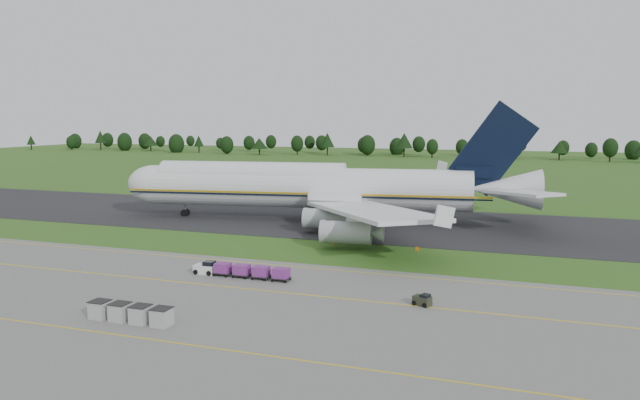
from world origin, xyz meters
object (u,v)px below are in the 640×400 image
at_px(aircraft, 314,187).
at_px(utility_cart, 422,301).
at_px(baggage_train, 240,270).
at_px(uld_row, 130,313).
at_px(edge_markers, 375,246).

bearing_deg(aircraft, utility_cart, -58.16).
xyz_separation_m(aircraft, utility_cart, (30.09, -48.46, -6.01)).
relative_size(aircraft, utility_cart, 38.60).
relative_size(aircraft, baggage_train, 6.32).
height_order(aircraft, baggage_train, aircraft).
xyz_separation_m(aircraft, uld_row, (4.02, -63.38, -5.61)).
bearing_deg(utility_cart, aircraft, 121.84).
xyz_separation_m(utility_cart, edge_markers, (-12.23, 27.22, -0.28)).
distance_m(baggage_train, uld_row, 19.21).
bearing_deg(utility_cart, baggage_train, 170.08).
distance_m(aircraft, edge_markers, 28.46).
bearing_deg(edge_markers, baggage_train, -116.58).
bearing_deg(baggage_train, edge_markers, 63.42).
bearing_deg(baggage_train, aircraft, 98.12).
distance_m(uld_row, edge_markers, 44.36).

